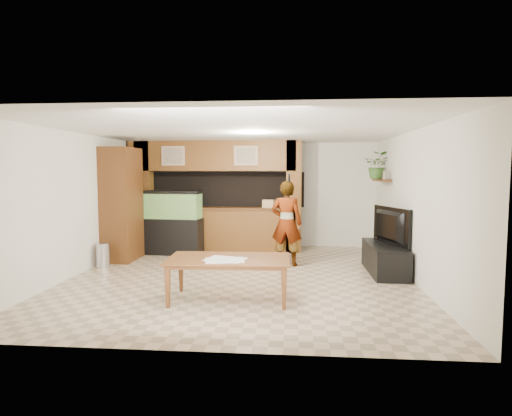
# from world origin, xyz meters

# --- Properties ---
(floor) EXTENTS (6.50, 6.50, 0.00)m
(floor) POSITION_xyz_m (0.00, 0.00, 0.00)
(floor) COLOR tan
(floor) RESTS_ON ground
(ceiling) EXTENTS (6.50, 6.50, 0.00)m
(ceiling) POSITION_xyz_m (0.00, 0.00, 2.60)
(ceiling) COLOR white
(ceiling) RESTS_ON wall_back
(wall_back) EXTENTS (6.00, 0.00, 6.00)m
(wall_back) POSITION_xyz_m (0.00, 3.25, 1.30)
(wall_back) COLOR silver
(wall_back) RESTS_ON floor
(wall_left) EXTENTS (0.00, 6.50, 6.50)m
(wall_left) POSITION_xyz_m (-3.00, 0.00, 1.30)
(wall_left) COLOR silver
(wall_left) RESTS_ON floor
(wall_right) EXTENTS (0.00, 6.50, 6.50)m
(wall_right) POSITION_xyz_m (3.00, 0.00, 1.30)
(wall_right) COLOR silver
(wall_right) RESTS_ON floor
(partition) EXTENTS (4.20, 0.99, 2.60)m
(partition) POSITION_xyz_m (-0.95, 2.64, 1.31)
(partition) COLOR brown
(partition) RESTS_ON floor
(wall_clock) EXTENTS (0.05, 0.25, 0.25)m
(wall_clock) POSITION_xyz_m (-2.97, 1.00, 1.90)
(wall_clock) COLOR black
(wall_clock) RESTS_ON wall_left
(wall_shelf) EXTENTS (0.25, 0.90, 0.04)m
(wall_shelf) POSITION_xyz_m (2.85, 1.95, 1.70)
(wall_shelf) COLOR #5D3416
(wall_shelf) RESTS_ON wall_right
(pantry_cabinet) EXTENTS (0.60, 0.98, 2.39)m
(pantry_cabinet) POSITION_xyz_m (-2.70, 1.24, 1.20)
(pantry_cabinet) COLOR #5D3416
(pantry_cabinet) RESTS_ON floor
(trash_can) EXTENTS (0.26, 0.26, 0.49)m
(trash_can) POSITION_xyz_m (-2.79, 0.47, 0.24)
(trash_can) COLOR #B2B2B7
(trash_can) RESTS_ON floor
(aquarium) EXTENTS (1.31, 0.49, 1.46)m
(aquarium) POSITION_xyz_m (-1.79, 1.95, 0.71)
(aquarium) COLOR black
(aquarium) RESTS_ON floor
(tv_stand) EXTENTS (0.59, 1.61, 0.54)m
(tv_stand) POSITION_xyz_m (2.65, 0.51, 0.27)
(tv_stand) COLOR black
(tv_stand) RESTS_ON floor
(television) EXTENTS (0.52, 1.20, 0.70)m
(television) POSITION_xyz_m (2.65, 0.51, 0.88)
(television) COLOR black
(television) RESTS_ON tv_stand
(photo_frame) EXTENTS (0.04, 0.14, 0.19)m
(photo_frame) POSITION_xyz_m (2.85, 1.71, 1.81)
(photo_frame) COLOR tan
(photo_frame) RESTS_ON wall_shelf
(potted_plant) EXTENTS (0.69, 0.65, 0.61)m
(potted_plant) POSITION_xyz_m (2.82, 2.28, 2.03)
(potted_plant) COLOR #3C692A
(potted_plant) RESTS_ON wall_shelf
(person) EXTENTS (0.68, 0.51, 1.71)m
(person) POSITION_xyz_m (0.81, 0.99, 0.86)
(person) COLOR tan
(person) RESTS_ON floor
(microphone) EXTENTS (0.04, 0.11, 0.17)m
(microphone) POSITION_xyz_m (0.86, 0.83, 1.76)
(microphone) COLOR black
(microphone) RESTS_ON person
(dining_table) EXTENTS (1.82, 1.06, 0.63)m
(dining_table) POSITION_xyz_m (-0.00, -1.46, 0.31)
(dining_table) COLOR #5D3416
(dining_table) RESTS_ON floor
(newspaper_a) EXTENTS (0.64, 0.54, 0.01)m
(newspaper_a) POSITION_xyz_m (-0.03, -1.54, 0.63)
(newspaper_a) COLOR silver
(newspaper_a) RESTS_ON dining_table
(newspaper_b) EXTENTS (0.61, 0.50, 0.01)m
(newspaper_b) POSITION_xyz_m (-0.04, -1.60, 0.63)
(newspaper_b) COLOR silver
(newspaper_b) RESTS_ON dining_table
(counter_box) EXTENTS (0.32, 0.26, 0.19)m
(counter_box) POSITION_xyz_m (0.38, 2.45, 1.13)
(counter_box) COLOR tan
(counter_box) RESTS_ON partition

